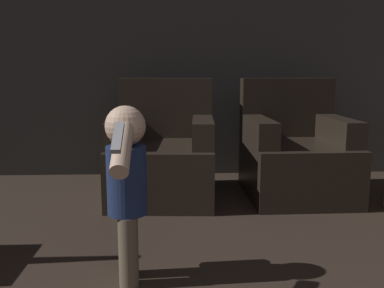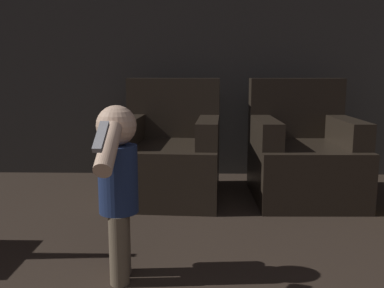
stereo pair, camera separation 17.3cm
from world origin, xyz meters
The scene contains 4 objects.
wall_back centered at (0.00, 4.50, 1.30)m, with size 8.40×0.05×2.60m.
armchair_left centered at (-0.39, 3.72, 0.33)m, with size 0.84×0.93×0.95m.
armchair_right centered at (0.69, 3.72, 0.33)m, with size 0.81×0.90×0.95m.
person_toddler centered at (-0.52, 2.29, 0.51)m, with size 0.19×0.59×0.86m.
Camera 1 is at (-0.30, 0.34, 1.02)m, focal length 40.00 mm.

